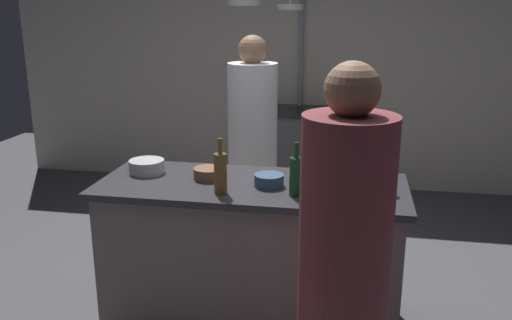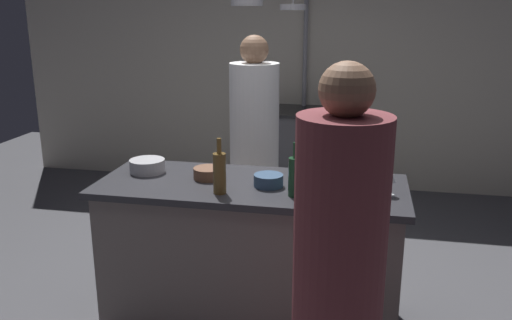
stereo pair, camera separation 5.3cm
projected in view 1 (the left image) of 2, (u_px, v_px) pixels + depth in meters
ground_plane at (252, 319)px, 3.38m from camera, size 9.00×9.00×0.00m
back_wall at (302, 65)px, 5.72m from camera, size 6.40×0.16×2.60m
kitchen_island at (251, 253)px, 3.25m from camera, size 1.80×0.72×0.90m
stove_range at (296, 152)px, 5.57m from camera, size 0.80×0.64×0.89m
chef at (253, 160)px, 4.00m from camera, size 0.36×0.36×1.71m
guest_right at (342, 293)px, 2.14m from camera, size 0.36×0.36×1.71m
overhead_pot_rack at (285, 37)px, 4.80m from camera, size 0.58×1.57×2.17m
pepper_mill at (370, 160)px, 3.24m from camera, size 0.05×0.05×0.21m
wine_bottle_red at (373, 170)px, 2.98m from camera, size 0.07×0.07×0.31m
wine_bottle_amber at (220, 172)px, 2.93m from camera, size 0.07×0.07×0.31m
wine_bottle_green at (296, 176)px, 2.90m from camera, size 0.07×0.07×0.30m
wine_glass_by_chef at (314, 163)px, 3.17m from camera, size 0.07×0.07×0.15m
wine_glass_near_left_guest at (391, 177)px, 2.91m from camera, size 0.07×0.07×0.15m
wine_glass_near_right_guest at (347, 179)px, 2.87m from camera, size 0.07×0.07×0.15m
mixing_bowl_wooden at (209, 173)px, 3.21m from camera, size 0.18×0.18×0.07m
mixing_bowl_blue at (269, 180)px, 3.07m from camera, size 0.17×0.17×0.07m
mixing_bowl_steel at (147, 166)px, 3.33m from camera, size 0.22×0.22×0.08m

